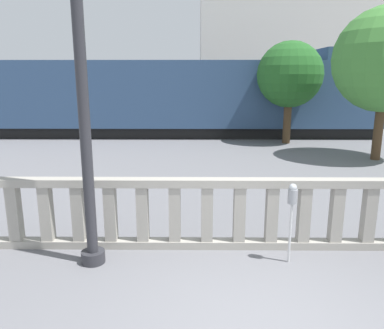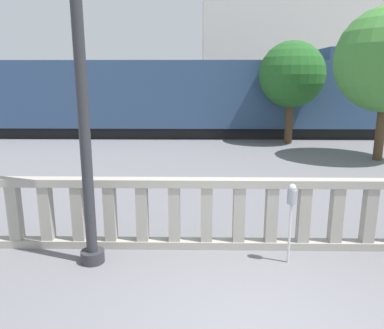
{
  "view_description": "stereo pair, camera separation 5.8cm",
  "coord_description": "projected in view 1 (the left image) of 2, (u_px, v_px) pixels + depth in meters",
  "views": [
    {
      "loc": [
        -0.78,
        -3.81,
        2.99
      ],
      "look_at": [
        -0.84,
        3.41,
        1.3
      ],
      "focal_mm": 35.0,
      "sensor_mm": 36.0,
      "label": 1
    },
    {
      "loc": [
        -0.72,
        -3.81,
        2.99
      ],
      "look_at": [
        -0.84,
        3.41,
        1.3
      ],
      "focal_mm": 35.0,
      "sensor_mm": 36.0,
      "label": 2
    }
  ],
  "objects": [
    {
      "name": "train_far",
      "position": [
        244.0,
        90.0,
        29.42
      ],
      "size": [
        24.42,
        3.17,
        4.49
      ],
      "color": "black",
      "rests_on": "ground"
    },
    {
      "name": "train_near",
      "position": [
        154.0,
        97.0,
        19.13
      ],
      "size": [
        22.93,
        2.75,
        4.38
      ],
      "color": "black",
      "rests_on": "ground"
    },
    {
      "name": "balustrade",
      "position": [
        239.0,
        214.0,
        6.59
      ],
      "size": [
        16.77,
        0.24,
        1.28
      ],
      "color": "#9E998E",
      "rests_on": "ground"
    },
    {
      "name": "building_block",
      "position": [
        283.0,
        58.0,
        30.84
      ],
      "size": [
        13.58,
        6.87,
        9.15
      ],
      "color": "beige",
      "rests_on": "ground"
    },
    {
      "name": "lamppost",
      "position": [
        82.0,
        91.0,
        5.56
      ],
      "size": [
        0.39,
        0.39,
        5.54
      ],
      "color": "#2D2D33",
      "rests_on": "ground"
    },
    {
      "name": "parking_meter",
      "position": [
        292.0,
        201.0,
        5.97
      ],
      "size": [
        0.15,
        0.15,
        1.35
      ],
      "color": "silver",
      "rests_on": "ground"
    },
    {
      "name": "tree_right",
      "position": [
        290.0,
        75.0,
        16.73
      ],
      "size": [
        2.94,
        2.94,
        4.58
      ],
      "color": "#4C3823",
      "rests_on": "ground"
    }
  ]
}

